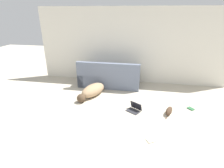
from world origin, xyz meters
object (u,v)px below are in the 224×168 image
(laptop_open, at_px, (135,108))
(book_cream, at_px, (151,140))
(book_green, at_px, (191,109))
(cat, at_px, (169,111))
(dog, at_px, (92,91))
(couch, at_px, (109,78))

(laptop_open, relative_size, book_cream, 2.07)
(laptop_open, relative_size, book_green, 2.11)
(cat, bearing_deg, dog, 93.69)
(dog, distance_m, cat, 2.32)
(couch, bearing_deg, laptop_open, 122.76)
(book_green, bearing_deg, cat, -150.91)
(laptop_open, xyz_separation_m, book_cream, (0.40, -1.13, -0.06))
(cat, bearing_deg, book_cream, 176.60)
(dog, height_order, book_cream, dog)
(couch, bearing_deg, dog, 67.34)
(laptop_open, height_order, book_green, laptop_open)
(couch, distance_m, dog, 0.97)
(dog, xyz_separation_m, book_green, (2.84, -0.29, -0.16))
(book_cream, bearing_deg, couch, 117.52)
(cat, relative_size, book_cream, 2.50)
(dog, relative_size, laptop_open, 3.02)
(cat, height_order, book_green, cat)
(dog, height_order, book_green, dog)
(laptop_open, bearing_deg, cat, 32.42)
(book_cream, bearing_deg, cat, 66.99)
(couch, height_order, laptop_open, couch)
(dog, bearing_deg, laptop_open, 88.77)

